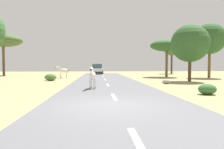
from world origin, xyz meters
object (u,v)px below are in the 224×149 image
at_px(zebra_0, 92,76).
at_px(tree_2, 210,39).
at_px(bush_1, 51,77).
at_px(rock_1, 166,82).
at_px(tree_4, 3,41).
at_px(tree_5, 167,46).
at_px(tree_6, 190,43).
at_px(tree_1, 172,48).
at_px(car_0, 97,69).
at_px(bush_0, 207,89).
at_px(zebra_1, 63,71).

distance_m(zebra_0, tree_2, 18.65).
height_order(bush_1, rock_1, bush_1).
relative_size(tree_4, bush_1, 5.38).
relative_size(zebra_0, tree_4, 0.24).
relative_size(tree_5, tree_6, 0.91).
relative_size(bush_1, rock_1, 1.74).
height_order(tree_1, tree_4, tree_1).
bearing_deg(car_0, tree_1, -175.40).
bearing_deg(tree_4, tree_1, 10.14).
height_order(tree_1, bush_0, tree_1).
distance_m(tree_1, tree_2, 12.79).
distance_m(tree_6, rock_1, 5.17).
bearing_deg(tree_6, bush_0, -108.85).
relative_size(car_0, tree_1, 0.69).
bearing_deg(tree_1, zebra_1, -145.82).
bearing_deg(tree_6, tree_4, 149.92).
height_order(zebra_1, tree_6, tree_6).
relative_size(tree_1, tree_6, 1.16).
bearing_deg(tree_1, car_0, -175.04).
height_order(car_0, tree_6, tree_6).
relative_size(car_0, bush_0, 4.62).
bearing_deg(zebra_0, bush_0, 161.04).
relative_size(car_0, bush_1, 3.73).
xyz_separation_m(car_0, tree_5, (9.25, -9.29, 3.29)).
distance_m(zebra_1, car_0, 11.68).
relative_size(zebra_1, tree_5, 0.32).
bearing_deg(tree_6, rock_1, -142.67).
distance_m(tree_2, tree_5, 5.20).
xyz_separation_m(tree_4, bush_0, (20.03, -22.08, -5.01)).
height_order(tree_4, rock_1, tree_4).
bearing_deg(bush_0, rock_1, 90.72).
bearing_deg(zebra_0, rock_1, -143.74).
height_order(zebra_0, tree_4, tree_4).
relative_size(zebra_0, bush_0, 1.61).
height_order(tree_5, tree_6, tree_6).
distance_m(car_0, tree_4, 15.30).
height_order(zebra_0, car_0, car_0).
relative_size(bush_0, bush_1, 0.81).
distance_m(tree_2, bush_1, 19.38).
bearing_deg(tree_1, tree_5, -113.13).
bearing_deg(tree_5, zebra_0, -124.43).
relative_size(tree_5, bush_1, 4.23).
height_order(tree_2, bush_0, tree_2).
bearing_deg(zebra_0, tree_6, -141.65).
height_order(zebra_1, rock_1, zebra_1).
bearing_deg(rock_1, zebra_1, 139.34).
bearing_deg(bush_1, tree_4, 129.92).
bearing_deg(zebra_0, tree_5, -119.55).
bearing_deg(tree_5, tree_1, 66.87).
xyz_separation_m(zebra_0, bush_1, (-4.41, 8.05, -0.55)).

